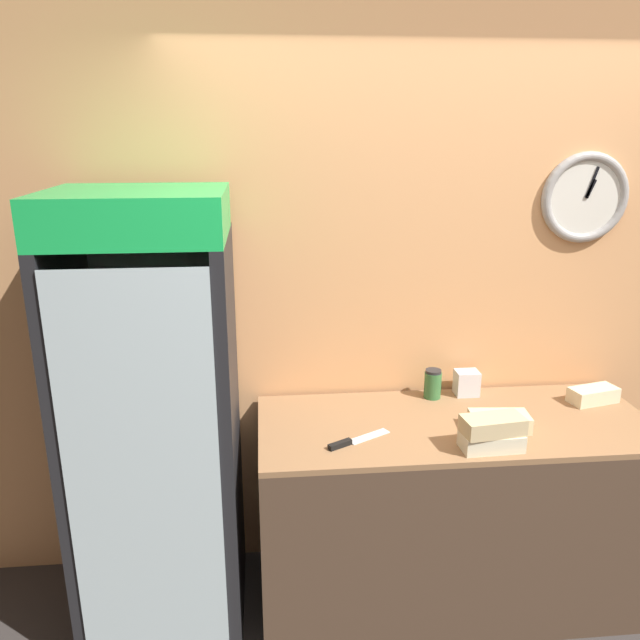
% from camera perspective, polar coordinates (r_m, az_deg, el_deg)
% --- Properties ---
extents(wall_back, '(5.20, 0.10, 2.70)m').
position_cam_1_polar(wall_back, '(3.04, 10.77, 2.04)').
color(wall_back, tan).
rests_on(wall_back, ground_plane).
extents(prep_counter, '(1.73, 0.70, 0.90)m').
position_cam_1_polar(prep_counter, '(3.06, 11.77, -16.60)').
color(prep_counter, '#4C3828').
rests_on(prep_counter, ground_plane).
extents(beverage_cooler, '(0.67, 0.68, 1.91)m').
position_cam_1_polar(beverage_cooler, '(2.74, -14.79, -6.94)').
color(beverage_cooler, black).
rests_on(beverage_cooler, ground_plane).
extents(sandwich_stack_bottom, '(0.25, 0.13, 0.07)m').
position_cam_1_polar(sandwich_stack_bottom, '(2.63, 15.39, -10.61)').
color(sandwich_stack_bottom, beige).
rests_on(sandwich_stack_bottom, prep_counter).
extents(sandwich_stack_middle, '(0.26, 0.15, 0.07)m').
position_cam_1_polar(sandwich_stack_middle, '(2.60, 15.52, -9.25)').
color(sandwich_stack_middle, tan).
rests_on(sandwich_stack_middle, sandwich_stack_bottom).
extents(sandwich_flat_left, '(0.26, 0.15, 0.07)m').
position_cam_1_polar(sandwich_flat_left, '(2.80, 16.09, -8.91)').
color(sandwich_flat_left, beige).
rests_on(sandwich_flat_left, prep_counter).
extents(sandwich_flat_right, '(0.24, 0.15, 0.07)m').
position_cam_1_polar(sandwich_flat_right, '(3.21, 23.70, -6.29)').
color(sandwich_flat_right, beige).
rests_on(sandwich_flat_right, prep_counter).
extents(chefs_knife, '(0.28, 0.18, 0.02)m').
position_cam_1_polar(chefs_knife, '(2.60, 2.82, -11.04)').
color(chefs_knife, silver).
rests_on(chefs_knife, prep_counter).
extents(condiment_jar, '(0.08, 0.08, 0.14)m').
position_cam_1_polar(condiment_jar, '(3.03, 10.27, -5.77)').
color(condiment_jar, '#336B38').
rests_on(condiment_jar, prep_counter).
extents(napkin_dispenser, '(0.11, 0.09, 0.12)m').
position_cam_1_polar(napkin_dispenser, '(3.09, 13.26, -5.61)').
color(napkin_dispenser, silver).
rests_on(napkin_dispenser, prep_counter).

